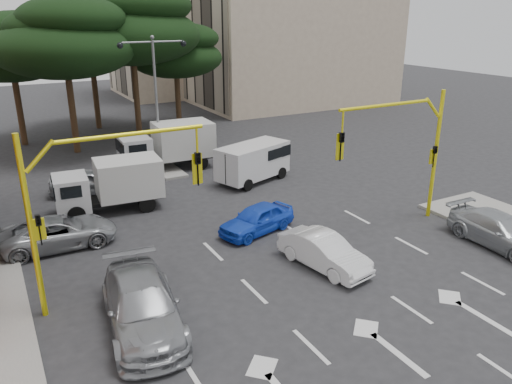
# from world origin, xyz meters

# --- Properties ---
(ground) EXTENTS (120.00, 120.00, 0.00)m
(ground) POSITION_xyz_m (0.00, 0.00, 0.00)
(ground) COLOR #28282B
(ground) RESTS_ON ground
(median_strip) EXTENTS (1.40, 6.00, 0.15)m
(median_strip) POSITION_xyz_m (0.00, 16.00, 0.07)
(median_strip) COLOR gray
(median_strip) RESTS_ON ground
(apartment_beige_near) EXTENTS (20.20, 12.15, 18.70)m
(apartment_beige_near) POSITION_xyz_m (19.95, 32.00, 9.35)
(apartment_beige_near) COLOR tan
(apartment_beige_near) RESTS_ON ground
(apartment_beige_far) EXTENTS (16.20, 12.15, 16.70)m
(apartment_beige_far) POSITION_xyz_m (12.95, 44.00, 8.35)
(apartment_beige_far) COLOR tan
(apartment_beige_far) RESTS_ON ground
(pine_left_near) EXTENTS (9.15, 9.15, 10.23)m
(pine_left_near) POSITION_xyz_m (-3.94, 21.96, 7.60)
(pine_left_near) COLOR #382616
(pine_left_near) RESTS_ON ground
(pine_center) EXTENTS (9.98, 9.98, 11.16)m
(pine_center) POSITION_xyz_m (1.06, 23.96, 8.30)
(pine_center) COLOR #382616
(pine_center) RESTS_ON ground
(pine_left_far) EXTENTS (8.32, 8.32, 9.30)m
(pine_left_far) POSITION_xyz_m (-6.94, 25.96, 6.91)
(pine_left_far) COLOR #382616
(pine_left_far) RESTS_ON ground
(pine_right) EXTENTS (7.49, 7.49, 8.37)m
(pine_right) POSITION_xyz_m (5.06, 25.96, 6.22)
(pine_right) COLOR #382616
(pine_right) RESTS_ON ground
(pine_back) EXTENTS (9.15, 9.15, 10.23)m
(pine_back) POSITION_xyz_m (-0.94, 28.96, 7.60)
(pine_back) COLOR #382616
(pine_back) RESTS_ON ground
(signal_mast_right) EXTENTS (5.79, 0.37, 6.00)m
(signal_mast_right) POSITION_xyz_m (6.80, 1.99, 3.88)
(signal_mast_right) COLOR yellow
(signal_mast_right) RESTS_ON ground
(signal_mast_left) EXTENTS (5.79, 0.37, 6.00)m
(signal_mast_left) POSITION_xyz_m (-6.80, 1.99, 3.88)
(signal_mast_left) COLOR yellow
(signal_mast_left) RESTS_ON ground
(street_lamp_center) EXTENTS (4.16, 0.36, 7.77)m
(street_lamp_center) POSITION_xyz_m (0.00, 16.00, 5.43)
(street_lamp_center) COLOR slate
(street_lamp_center) RESTS_ON median_strip
(car_white_hatch) EXTENTS (2.05, 4.09, 1.29)m
(car_white_hatch) POSITION_xyz_m (1.19, 0.28, 0.64)
(car_white_hatch) COLOR white
(car_white_hatch) RESTS_ON ground
(car_blue_compact) EXTENTS (3.95, 2.43, 1.25)m
(car_blue_compact) POSITION_xyz_m (0.50, 4.32, 0.63)
(car_blue_compact) COLOR blue
(car_blue_compact) RESTS_ON ground
(car_silver_wagon) EXTENTS (2.81, 5.49, 1.52)m
(car_silver_wagon) POSITION_xyz_m (-6.00, -0.17, 0.76)
(car_silver_wagon) COLOR #919398
(car_silver_wagon) RESTS_ON ground
(car_silver_cross_a) EXTENTS (4.64, 2.17, 1.29)m
(car_silver_cross_a) POSITION_xyz_m (-7.37, 7.00, 0.64)
(car_silver_cross_a) COLOR #9DA0A5
(car_silver_cross_a) RESTS_ON ground
(car_silver_cross_b) EXTENTS (4.21, 2.43, 1.35)m
(car_silver_cross_b) POSITION_xyz_m (-5.00, 13.00, 0.67)
(car_silver_cross_b) COLOR #A5A9AE
(car_silver_cross_b) RESTS_ON ground
(car_silver_parked) EXTENTS (1.98, 4.64, 1.34)m
(car_silver_parked) POSITION_xyz_m (8.70, -1.75, 0.67)
(car_silver_parked) COLOR #AAAEB2
(car_silver_parked) RESTS_ON ground
(van_white) EXTENTS (4.78, 3.30, 2.19)m
(van_white) POSITION_xyz_m (3.72, 10.63, 1.09)
(van_white) COLOR silver
(van_white) RESTS_ON ground
(box_truck_a) EXTENTS (5.26, 2.56, 2.51)m
(box_truck_a) POSITION_xyz_m (-4.50, 10.00, 1.25)
(box_truck_a) COLOR silver
(box_truck_a) RESTS_ON ground
(box_truck_b) EXTENTS (5.83, 2.65, 2.82)m
(box_truck_b) POSITION_xyz_m (0.24, 15.20, 1.41)
(box_truck_b) COLOR silver
(box_truck_b) RESTS_ON ground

